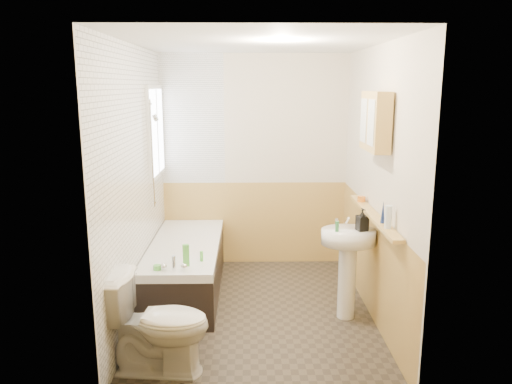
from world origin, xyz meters
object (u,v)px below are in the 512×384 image
at_px(bathtub, 186,267).
at_px(pine_shelf, 373,216).
at_px(sink, 348,255).
at_px(medicine_cabinet, 375,121).
at_px(toilet, 158,324).

bearing_deg(bathtub, pine_shelf, -21.00).
distance_m(sink, medicine_cabinet, 1.24).
bearing_deg(pine_shelf, medicine_cabinet, -172.64).
relative_size(bathtub, sink, 1.86).
distance_m(bathtub, pine_shelf, 2.03).
xyz_separation_m(toilet, medicine_cabinet, (1.77, 0.80, 1.45)).
bearing_deg(toilet, pine_shelf, -60.46).
height_order(pine_shelf, medicine_cabinet, medicine_cabinet).
height_order(bathtub, pine_shelf, pine_shelf).
relative_size(sink, pine_shelf, 0.63).
height_order(bathtub, toilet, toilet).
xyz_separation_m(bathtub, toilet, (-0.03, -1.48, 0.10)).
xyz_separation_m(pine_shelf, medicine_cabinet, (-0.03, -0.00, 0.83)).
relative_size(bathtub, medicine_cabinet, 3.21).
xyz_separation_m(toilet, pine_shelf, (1.80, 0.80, 0.62)).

